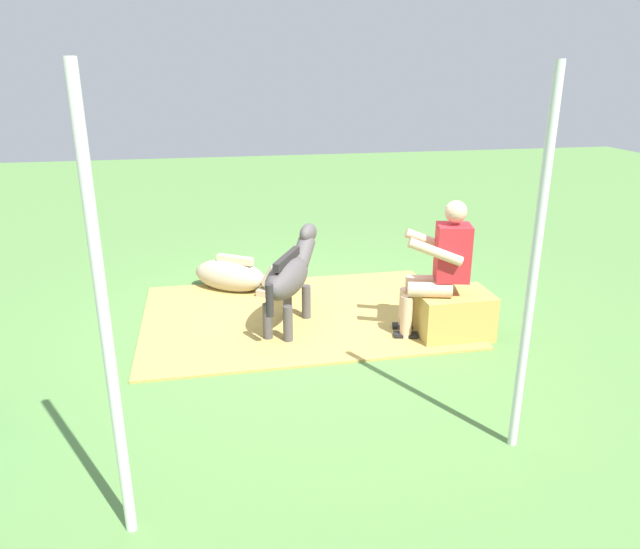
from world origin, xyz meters
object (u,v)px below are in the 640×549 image
hay_bale (453,314)px  pony_lying (237,276)px  tent_pole_right (105,326)px  pony_standing (290,275)px  person_seated (440,264)px  tent_pole_left (533,273)px

hay_bale → pony_lying: bearing=-39.1°
hay_bale → tent_pole_right: 3.56m
hay_bale → pony_standing: pony_standing is taller
person_seated → tent_pole_left: tent_pole_left is taller
pony_lying → tent_pole_left: 3.82m
pony_lying → tent_pole_right: tent_pole_right is taller
person_seated → tent_pole_left: 1.82m
person_seated → tent_pole_right: tent_pole_right is taller
hay_bale → pony_lying: (1.93, -1.57, -0.03)m
person_seated → hay_bale: bearing=170.1°
hay_bale → pony_standing: size_ratio=0.56×
hay_bale → pony_standing: (1.48, -0.51, 0.32)m
pony_standing → hay_bale: bearing=160.9°
hay_bale → tent_pole_left: bearing=80.5°
hay_bale → tent_pole_left: (0.29, 1.71, 1.02)m
pony_standing → tent_pole_left: bearing=118.2°
pony_standing → pony_lying: (0.46, -1.06, -0.35)m
person_seated → pony_lying: bearing=-41.0°
hay_bale → pony_lying: 2.49m
hay_bale → person_seated: bearing=-9.9°
tent_pole_left → tent_pole_right: size_ratio=1.00×
person_seated → pony_standing: bearing=-20.1°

